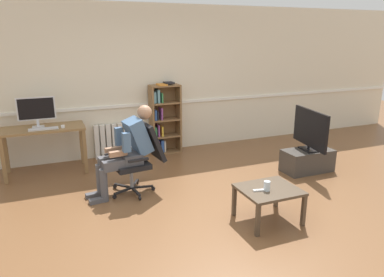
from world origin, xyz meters
name	(u,v)px	position (x,y,z in m)	size (l,w,h in m)	color
ground_plane	(207,209)	(0.00, 0.00, 0.00)	(18.00, 18.00, 0.00)	brown
back_wall	(147,81)	(0.00, 2.65, 1.35)	(12.00, 0.13, 2.70)	beige
computer_desk	(43,134)	(-1.85, 2.15, 0.64)	(1.25, 0.59, 0.76)	olive
imac_monitor	(36,110)	(-1.91, 2.23, 1.03)	(0.57, 0.14, 0.47)	silver
keyboard	(43,129)	(-1.84, 2.01, 0.77)	(0.43, 0.12, 0.02)	silver
computer_mouse	(63,126)	(-1.55, 2.03, 0.77)	(0.06, 0.10, 0.03)	white
bookshelf	(163,120)	(0.23, 2.44, 0.63)	(0.55, 0.29, 1.33)	brown
radiator	(117,140)	(-0.62, 2.54, 0.31)	(0.82, 0.08, 0.62)	white
office_chair	(141,155)	(-0.61, 0.90, 0.53)	(0.79, 0.63, 0.98)	black
person_seated	(127,148)	(-0.80, 0.88, 0.65)	(0.97, 0.42, 1.23)	#4C4C51
tv_stand	(307,161)	(2.08, 0.60, 0.18)	(0.81, 0.42, 0.36)	#3D3833
tv_screen	(310,129)	(2.09, 0.60, 0.71)	(0.25, 0.94, 0.66)	black
coffee_table	(269,193)	(0.56, -0.54, 0.36)	(0.68, 0.59, 0.41)	#4C3D2D
drinking_glass	(267,186)	(0.50, -0.58, 0.47)	(0.07, 0.07, 0.11)	silver
spare_remote	(259,190)	(0.41, -0.56, 0.42)	(0.04, 0.15, 0.02)	white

